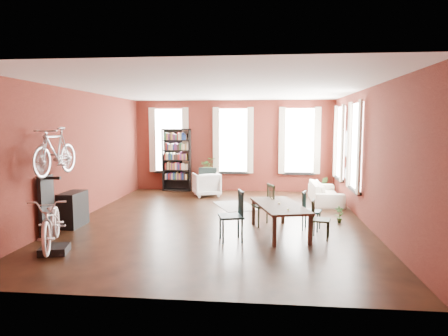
# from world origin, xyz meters

# --- Properties ---
(room) EXTENTS (9.00, 9.04, 3.22)m
(room) POSITION_xyz_m (0.25, 0.62, 2.14)
(room) COLOR black
(room) RESTS_ON ground
(dining_table) EXTENTS (1.32, 2.04, 0.64)m
(dining_table) POSITION_xyz_m (1.44, -1.07, 0.32)
(dining_table) COLOR #443429
(dining_table) RESTS_ON ground
(dining_chair_a) EXTENTS (0.58, 0.58, 1.02)m
(dining_chair_a) POSITION_xyz_m (0.46, -1.69, 0.51)
(dining_chair_a) COLOR #1A3639
(dining_chair_a) RESTS_ON ground
(dining_chair_b) EXTENTS (0.58, 0.58, 0.95)m
(dining_chair_b) POSITION_xyz_m (1.09, -0.38, 0.48)
(dining_chair_b) COLOR #1D2E1B
(dining_chair_b) RESTS_ON ground
(dining_chair_c) EXTENTS (0.45, 0.45, 0.80)m
(dining_chair_c) POSITION_xyz_m (2.28, -1.35, 0.40)
(dining_chair_c) COLOR #21301C
(dining_chair_c) RESTS_ON ground
(dining_chair_d) EXTENTS (0.49, 0.49, 0.86)m
(dining_chair_d) POSITION_xyz_m (2.17, -0.66, 0.43)
(dining_chair_d) COLOR #1A3A3A
(dining_chair_d) RESTS_ON ground
(bookshelf) EXTENTS (1.00, 0.32, 2.20)m
(bookshelf) POSITION_xyz_m (-2.00, 4.30, 1.10)
(bookshelf) COLOR black
(bookshelf) RESTS_ON ground
(white_armchair) EXTENTS (1.05, 1.02, 0.85)m
(white_armchair) POSITION_xyz_m (-0.80, 3.36, 0.42)
(white_armchair) COLOR white
(white_armchair) RESTS_ON ground
(cream_sofa) EXTENTS (0.61, 2.08, 0.81)m
(cream_sofa) POSITION_xyz_m (2.95, 2.60, 0.41)
(cream_sofa) COLOR beige
(cream_sofa) RESTS_ON ground
(striped_rug) EXTENTS (1.48, 1.77, 0.01)m
(striped_rug) POSITION_xyz_m (0.28, 1.79, 0.01)
(striped_rug) COLOR black
(striped_rug) RESTS_ON ground
(bike_trainer) EXTENTS (0.57, 0.57, 0.14)m
(bike_trainer) POSITION_xyz_m (-2.69, -2.82, 0.07)
(bike_trainer) COLOR black
(bike_trainer) RESTS_ON ground
(bike_wall_rack) EXTENTS (0.16, 0.60, 1.30)m
(bike_wall_rack) POSITION_xyz_m (-3.40, -1.80, 0.65)
(bike_wall_rack) COLOR black
(bike_wall_rack) RESTS_ON ground
(console_table) EXTENTS (0.40, 0.80, 0.80)m
(console_table) POSITION_xyz_m (-3.28, -0.90, 0.40)
(console_table) COLOR black
(console_table) RESTS_ON ground
(plant_stand) EXTENTS (0.36, 0.36, 0.62)m
(plant_stand) POSITION_xyz_m (-0.87, 4.15, 0.31)
(plant_stand) COLOR black
(plant_stand) RESTS_ON ground
(plant_by_sofa) EXTENTS (0.40, 0.65, 0.28)m
(plant_by_sofa) POSITION_xyz_m (3.05, 3.87, 0.14)
(plant_by_sofa) COLOR #2E4F1F
(plant_by_sofa) RESTS_ON ground
(plant_small) EXTENTS (0.29, 0.44, 0.15)m
(plant_small) POSITION_xyz_m (2.91, 0.07, 0.07)
(plant_small) COLOR #325F26
(plant_small) RESTS_ON ground
(bicycle_floor) EXTENTS (0.91, 1.09, 1.77)m
(bicycle_floor) POSITION_xyz_m (-2.70, -2.85, 1.02)
(bicycle_floor) COLOR silver
(bicycle_floor) RESTS_ON bike_trainer
(bicycle_hung) EXTENTS (0.47, 1.00, 1.66)m
(bicycle_hung) POSITION_xyz_m (-3.15, -1.80, 2.13)
(bicycle_hung) COLOR #A5A8AD
(bicycle_hung) RESTS_ON bike_wall_rack
(plant_on_stand) EXTENTS (0.70, 0.74, 0.46)m
(plant_on_stand) POSITION_xyz_m (-0.85, 4.12, 0.85)
(plant_on_stand) COLOR #306327
(plant_on_stand) RESTS_ON plant_stand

